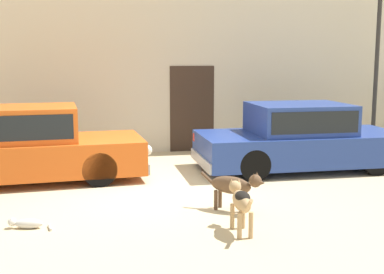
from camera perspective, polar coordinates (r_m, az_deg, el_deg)
The scene contains 7 objects.
ground_plane at distance 8.95m, azimuth -4.57°, elevation -6.04°, with size 80.00×80.00×0.00m, color #CCB78E.
parked_sedan_nearest at distance 9.98m, azimuth -18.36°, elevation -0.83°, with size 4.61×2.02×1.41m.
parked_sedan_second at distance 10.77m, azimuth 11.99°, elevation 0.02°, with size 4.35×1.84×1.37m.
stray_dog_spotted at distance 6.79m, azimuth 5.51°, elevation -7.10°, with size 0.22×0.98×0.66m.
stray_dog_tan at distance 7.71m, azimuth 4.85°, elevation -5.45°, with size 0.86×0.75×0.64m.
stray_cat at distance 7.38m, azimuth -18.09°, elevation -9.20°, with size 0.60×0.29×0.16m.
street_lamp at distance 13.09m, azimuth 20.10°, elevation 9.69°, with size 0.22×0.22×4.10m.
Camera 1 is at (-0.98, -8.60, 2.31)m, focal length 47.57 mm.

